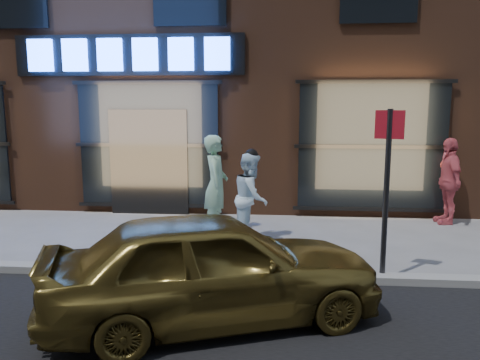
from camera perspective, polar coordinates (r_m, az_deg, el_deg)
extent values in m
plane|color=slate|center=(7.59, -18.96, -10.71)|extent=(90.00, 90.00, 0.00)
cube|color=gray|center=(7.57, -18.98, -10.28)|extent=(60.00, 0.25, 0.12)
cube|color=#54301E|center=(15.01, -7.02, 18.69)|extent=(30.00, 8.00, 10.00)
cube|color=black|center=(11.04, -13.44, 14.61)|extent=(5.20, 0.06, 0.90)
cube|color=black|center=(10.92, -11.02, 2.12)|extent=(1.80, 0.10, 2.40)
cube|color=#FFBF72|center=(10.94, -11.00, 4.24)|extent=(3.00, 0.04, 2.60)
cube|color=black|center=(10.90, -11.06, 4.22)|extent=(3.20, 0.06, 2.80)
cube|color=#FFBF72|center=(10.71, 15.75, 3.96)|extent=(3.00, 0.04, 2.60)
cube|color=black|center=(10.67, 15.79, 3.94)|extent=(3.20, 0.06, 2.80)
cube|color=#2659FF|center=(11.74, -23.13, 13.79)|extent=(0.55, 0.12, 0.70)
cube|color=#2659FF|center=(11.40, -19.47, 14.16)|extent=(0.55, 0.12, 0.70)
cube|color=#2659FF|center=(11.10, -15.58, 14.49)|extent=(0.55, 0.12, 0.70)
cube|color=#2659FF|center=(10.85, -11.48, 14.77)|extent=(0.55, 0.12, 0.70)
cube|color=#2659FF|center=(10.66, -7.21, 14.98)|extent=(0.55, 0.12, 0.70)
cube|color=#2659FF|center=(10.53, -2.79, 15.11)|extent=(0.55, 0.12, 0.70)
imported|color=#9ED0B1|center=(9.14, -2.94, -0.56)|extent=(0.52, 0.74, 1.94)
imported|color=white|center=(8.63, 1.39, -2.10)|extent=(0.67, 0.83, 1.65)
imported|color=#D35760|center=(10.83, 24.03, -0.10)|extent=(0.48, 1.08, 1.83)
imported|color=brown|center=(5.52, -3.27, -10.50)|extent=(4.17, 2.77, 1.32)
cylinder|color=#262628|center=(6.89, 17.37, -2.00)|extent=(0.08, 0.08, 2.46)
cube|color=#B11423|center=(6.77, 17.79, 6.45)|extent=(0.38, 0.16, 0.39)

